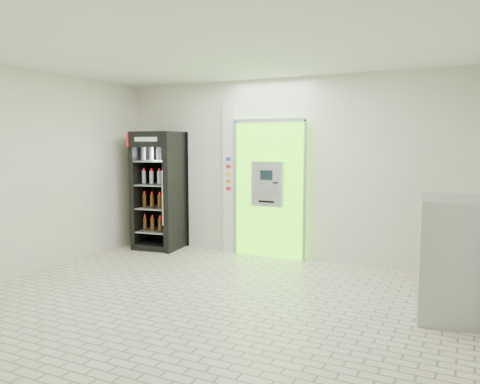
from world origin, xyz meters
The scene contains 6 objects.
ground centered at (0.00, 0.00, 0.00)m, with size 6.00×6.00×0.00m, color beige.
room_shell centered at (0.00, 0.00, 1.84)m, with size 6.00×6.00×6.00m.
atm_assembly centered at (-0.20, 2.41, 1.17)m, with size 1.30×0.24×2.33m.
pillar centered at (-0.98, 2.45, 1.30)m, with size 0.22×0.11×2.60m.
beverage_cooler centered at (-2.27, 2.14, 1.02)m, with size 0.88×0.82×2.13m.
steel_cabinet centered at (2.66, 0.78, 0.66)m, with size 0.79×1.07×1.33m.
Camera 1 is at (2.82, -4.83, 1.93)m, focal length 35.00 mm.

